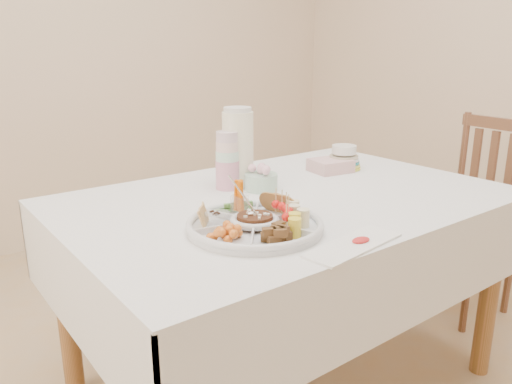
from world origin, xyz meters
TOP-DOWN VIEW (x-y plane):
  - floor at (0.00, 0.00)m, footprint 4.00×4.00m
  - wall_back at (0.00, 2.00)m, footprint 4.00×0.02m
  - dining_table at (0.00, 0.00)m, footprint 1.52×1.02m
  - chair at (1.06, -0.07)m, footprint 0.43×0.43m
  - party_tray at (-0.30, -0.20)m, footprint 0.44×0.44m
  - bean_dip at (-0.30, -0.20)m, footprint 0.12×0.12m
  - tortillas at (-0.17, -0.16)m, footprint 0.11×0.11m
  - carrot_cucumber at (-0.27, -0.08)m, footprint 0.13×0.13m
  - pita_raisins at (-0.40, -0.12)m, footprint 0.12×0.12m
  - cherries at (-0.42, -0.25)m, footprint 0.12×0.12m
  - granola_chunks at (-0.32, -0.33)m, footprint 0.10×0.10m
  - banana_tomato at (-0.20, -0.29)m, footprint 0.13×0.13m
  - cup_stack at (-0.11, 0.20)m, footprint 0.10×0.10m
  - thermos at (-0.06, 0.22)m, footprint 0.14×0.14m
  - flower_bowl at (-0.03, 0.11)m, footprint 0.14×0.14m
  - napkin_stack at (0.37, 0.16)m, footprint 0.17×0.15m
  - plate_stack at (0.45, 0.16)m, footprint 0.19×0.19m
  - placemat at (-0.16, -0.45)m, footprint 0.32×0.14m

SIDE VIEW (x-z plane):
  - floor at x=0.00m, z-range 0.00..0.00m
  - dining_table at x=0.00m, z-range 0.00..0.76m
  - chair at x=1.06m, z-range 0.00..0.95m
  - placemat at x=-0.16m, z-range 0.76..0.76m
  - party_tray at x=-0.30m, z-range 0.76..0.80m
  - napkin_stack at x=0.37m, z-range 0.76..0.81m
  - bean_dip at x=-0.30m, z-range 0.77..0.81m
  - cherries at x=-0.42m, z-range 0.77..0.82m
  - granola_chunks at x=-0.32m, z-range 0.77..0.81m
  - tortillas at x=-0.17m, z-range 0.77..0.83m
  - pita_raisins at x=-0.40m, z-range 0.77..0.83m
  - flower_bowl at x=-0.03m, z-range 0.76..0.85m
  - plate_stack at x=0.45m, z-range 0.76..0.85m
  - banana_tomato at x=-0.20m, z-range 0.77..0.86m
  - carrot_cucumber at x=-0.27m, z-range 0.77..0.87m
  - cup_stack at x=-0.11m, z-range 0.76..1.00m
  - thermos at x=-0.06m, z-range 0.76..1.05m
  - wall_back at x=0.00m, z-range 0.00..2.70m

